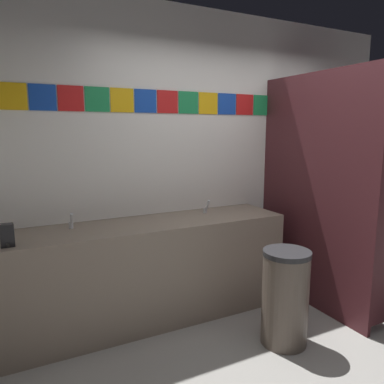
# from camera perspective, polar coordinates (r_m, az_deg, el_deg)

# --- Properties ---
(ground_plane) EXTENTS (9.47, 9.47, 0.00)m
(ground_plane) POSITION_cam_1_polar(r_m,az_deg,el_deg) (3.05, 19.54, -24.25)
(ground_plane) COLOR gray
(wall_back) EXTENTS (4.30, 0.09, 2.81)m
(wall_back) POSITION_cam_1_polar(r_m,az_deg,el_deg) (3.77, 3.57, 5.56)
(wall_back) COLOR white
(wall_back) RESTS_ON ground_plane
(vanity_counter) EXTENTS (2.49, 0.60, 0.88)m
(vanity_counter) POSITION_cam_1_polar(r_m,az_deg,el_deg) (3.33, -6.70, -12.02)
(vanity_counter) COLOR gray
(vanity_counter) RESTS_ON ground_plane
(faucet_left) EXTENTS (0.04, 0.10, 0.14)m
(faucet_left) POSITION_cam_1_polar(r_m,az_deg,el_deg) (3.12, -18.28, -4.55)
(faucet_left) COLOR silver
(faucet_left) RESTS_ON vanity_counter
(faucet_right) EXTENTS (0.04, 0.10, 0.14)m
(faucet_right) POSITION_cam_1_polar(r_m,az_deg,el_deg) (3.51, 2.22, -2.49)
(faucet_right) COLOR silver
(faucet_right) RESTS_ON vanity_counter
(soap_dispenser) EXTENTS (0.09, 0.09, 0.16)m
(soap_dispenser) POSITION_cam_1_polar(r_m,az_deg,el_deg) (2.82, -26.82, -6.03)
(soap_dispenser) COLOR black
(soap_dispenser) RESTS_ON vanity_counter
(stall_divider) EXTENTS (0.92, 1.41, 2.19)m
(stall_divider) POSITION_cam_1_polar(r_m,az_deg,el_deg) (3.56, 23.00, -0.51)
(stall_divider) COLOR #471E23
(stall_divider) RESTS_ON ground_plane
(toilet) EXTENTS (0.39, 0.49, 0.74)m
(toilet) POSITION_cam_1_polar(r_m,az_deg,el_deg) (4.29, 20.26, -9.62)
(toilet) COLOR white
(toilet) RESTS_ON ground_plane
(trash_bin) EXTENTS (0.37, 0.37, 0.76)m
(trash_bin) POSITION_cam_1_polar(r_m,az_deg,el_deg) (3.07, 14.28, -15.58)
(trash_bin) COLOR brown
(trash_bin) RESTS_ON ground_plane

